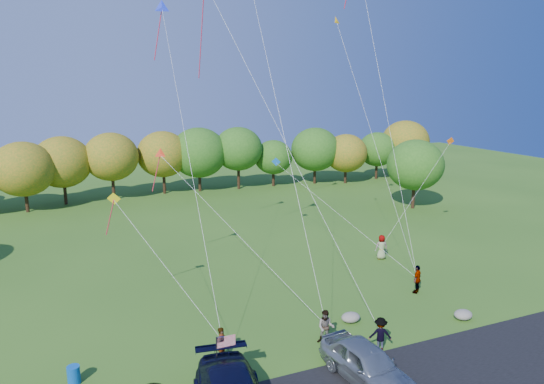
{
  "coord_description": "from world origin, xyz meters",
  "views": [
    {
      "loc": [
        -9.74,
        -19.05,
        13.04
      ],
      "look_at": [
        0.76,
        6.0,
        7.04
      ],
      "focal_mm": 32.0,
      "sensor_mm": 36.0,
      "label": 1
    }
  ],
  "objects_px": {
    "flyer_a": "(222,343)",
    "flyer_d": "(417,279)",
    "flyer_b": "(326,327)",
    "flyer_e": "(381,247)",
    "minivan_silver": "(367,364)",
    "flyer_c": "(380,334)",
    "trash_barrel": "(74,375)"
  },
  "relations": [
    {
      "from": "flyer_a",
      "to": "flyer_d",
      "type": "distance_m",
      "value": 13.99
    },
    {
      "from": "flyer_b",
      "to": "flyer_e",
      "type": "relative_size",
      "value": 0.96
    },
    {
      "from": "flyer_e",
      "to": "flyer_b",
      "type": "bearing_deg",
      "value": 59.34
    },
    {
      "from": "minivan_silver",
      "to": "flyer_c",
      "type": "distance_m",
      "value": 2.95
    },
    {
      "from": "flyer_b",
      "to": "flyer_c",
      "type": "relative_size",
      "value": 1.02
    },
    {
      "from": "flyer_d",
      "to": "flyer_e",
      "type": "height_order",
      "value": "flyer_e"
    },
    {
      "from": "flyer_d",
      "to": "minivan_silver",
      "type": "bearing_deg",
      "value": 6.25
    },
    {
      "from": "flyer_c",
      "to": "flyer_a",
      "type": "bearing_deg",
      "value": 8.02
    },
    {
      "from": "trash_barrel",
      "to": "minivan_silver",
      "type": "bearing_deg",
      "value": -22.47
    },
    {
      "from": "flyer_c",
      "to": "trash_barrel",
      "type": "relative_size",
      "value": 2.11
    },
    {
      "from": "flyer_d",
      "to": "flyer_e",
      "type": "distance_m",
      "value": 6.29
    },
    {
      "from": "flyer_b",
      "to": "flyer_d",
      "type": "relative_size",
      "value": 0.97
    },
    {
      "from": "flyer_a",
      "to": "flyer_d",
      "type": "relative_size",
      "value": 0.88
    },
    {
      "from": "flyer_d",
      "to": "flyer_c",
      "type": "bearing_deg",
      "value": 4.8
    },
    {
      "from": "flyer_a",
      "to": "flyer_b",
      "type": "distance_m",
      "value": 5.38
    },
    {
      "from": "flyer_b",
      "to": "flyer_d",
      "type": "distance_m",
      "value": 9.01
    },
    {
      "from": "flyer_a",
      "to": "flyer_c",
      "type": "relative_size",
      "value": 0.93
    },
    {
      "from": "flyer_a",
      "to": "flyer_b",
      "type": "height_order",
      "value": "flyer_b"
    },
    {
      "from": "flyer_a",
      "to": "flyer_e",
      "type": "distance_m",
      "value": 17.59
    },
    {
      "from": "flyer_a",
      "to": "flyer_d",
      "type": "height_order",
      "value": "flyer_d"
    },
    {
      "from": "trash_barrel",
      "to": "flyer_d",
      "type": "bearing_deg",
      "value": 5.39
    },
    {
      "from": "minivan_silver",
      "to": "flyer_e",
      "type": "relative_size",
      "value": 2.71
    },
    {
      "from": "flyer_a",
      "to": "trash_barrel",
      "type": "distance_m",
      "value": 6.75
    },
    {
      "from": "flyer_c",
      "to": "flyer_d",
      "type": "height_order",
      "value": "flyer_d"
    },
    {
      "from": "minivan_silver",
      "to": "flyer_a",
      "type": "height_order",
      "value": "minivan_silver"
    },
    {
      "from": "flyer_a",
      "to": "trash_barrel",
      "type": "xyz_separation_m",
      "value": [
        -6.71,
        0.62,
        -0.4
      ]
    },
    {
      "from": "trash_barrel",
      "to": "flyer_e",
      "type": "bearing_deg",
      "value": 20.02
    },
    {
      "from": "minivan_silver",
      "to": "flyer_e",
      "type": "bearing_deg",
      "value": 45.77
    },
    {
      "from": "flyer_e",
      "to": "trash_barrel",
      "type": "height_order",
      "value": "flyer_e"
    },
    {
      "from": "flyer_e",
      "to": "minivan_silver",
      "type": "bearing_deg",
      "value": 68.9
    },
    {
      "from": "flyer_d",
      "to": "trash_barrel",
      "type": "relative_size",
      "value": 2.23
    },
    {
      "from": "flyer_b",
      "to": "trash_barrel",
      "type": "height_order",
      "value": "flyer_b"
    }
  ]
}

